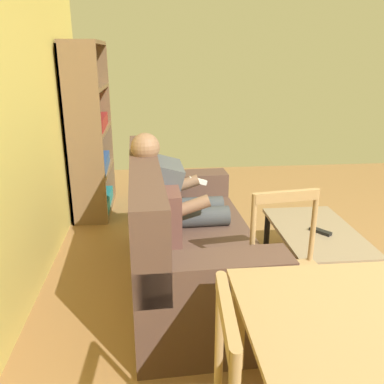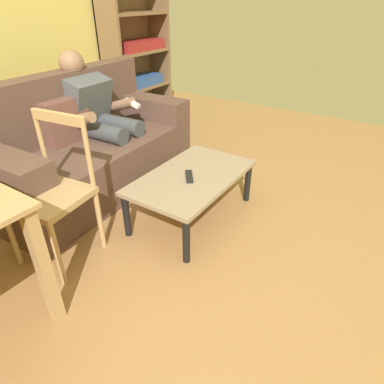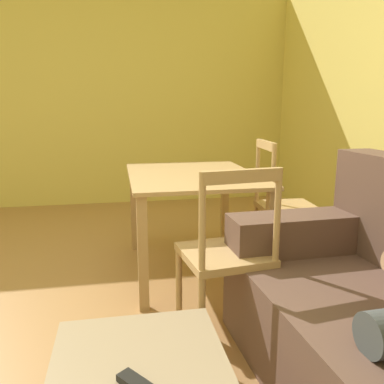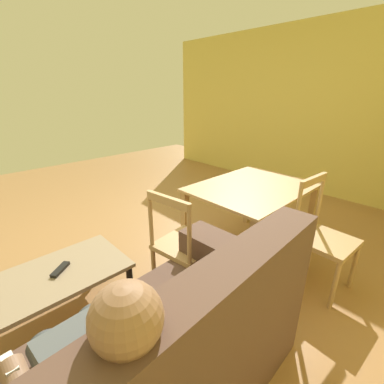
% 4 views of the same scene
% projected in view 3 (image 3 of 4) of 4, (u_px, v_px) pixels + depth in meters
% --- Properties ---
extents(ground_plane, '(8.30, 8.30, 0.00)m').
position_uv_depth(ground_plane, '(47.00, 345.00, 2.06)').
color(ground_plane, '#9E7042').
extents(wall_side, '(0.12, 5.24, 2.61)m').
position_uv_depth(wall_side, '(81.00, 98.00, 4.80)').
color(wall_side, '#D2BE5D').
rests_on(wall_side, ground_plane).
extents(dining_table, '(1.18, 0.90, 0.74)m').
position_uv_depth(dining_table, '(192.00, 189.00, 2.88)').
color(dining_table, tan).
rests_on(dining_table, ground_plane).
extents(dining_chair_near_wall, '(0.44, 0.44, 0.96)m').
position_uv_depth(dining_chair_near_wall, '(284.00, 206.00, 3.05)').
color(dining_chair_near_wall, tan).
rests_on(dining_chair_near_wall, ground_plane).
extents(dining_chair_facing_couch, '(0.47, 0.47, 0.93)m').
position_uv_depth(dining_chair_facing_couch, '(226.00, 256.00, 2.03)').
color(dining_chair_facing_couch, tan).
rests_on(dining_chair_facing_couch, ground_plane).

